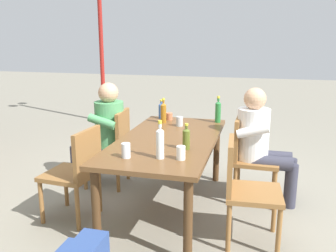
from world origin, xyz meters
The scene contains 18 objects.
ground_plane centered at (0.00, 0.00, 0.00)m, with size 24.00×24.00×0.00m, color gray.
dining_table centered at (0.00, 0.00, 0.64)m, with size 1.83×0.90×0.72m.
chair_near_right centered at (0.41, -0.75, 0.49)m, with size 0.45×0.45×0.87m.
chair_far_right centered at (0.42, 0.75, 0.49)m, with size 0.47×0.47×0.87m.
chair_near_left centered at (-0.42, -0.75, 0.49)m, with size 0.47×0.47×0.87m.
chair_far_left centered at (-0.42, 0.75, 0.49)m, with size 0.47×0.47×0.87m.
person_in_white_shirt centered at (0.41, -0.86, 0.66)m, with size 0.47×0.62×1.18m.
person_in_plaid_shirt centered at (0.41, 0.86, 0.66)m, with size 0.47×0.62×1.18m.
bottle_green centered at (0.78, -0.38, 0.85)m, with size 0.06×0.06×0.30m.
bottle_olive centered at (-0.29, -0.24, 0.82)m, with size 0.06×0.06×0.23m.
bottle_amber centered at (0.61, 0.21, 0.84)m, with size 0.06×0.06×0.28m.
bottle_clear centered at (-0.58, -0.09, 0.86)m, with size 0.06×0.06×0.31m.
bottle_blue centered at (0.81, 0.29, 0.82)m, with size 0.06×0.06×0.23m.
cup_steel centered at (0.50, 0.00, 0.78)m, with size 0.08×0.08×0.10m, color #B2B7BC.
cup_white centered at (-0.57, -0.25, 0.78)m, with size 0.07×0.07×0.11m, color white.
cup_terracotta centered at (0.76, 0.18, 0.76)m, with size 0.07×0.07×0.08m, color #BC6B47.
cup_glass centered at (-0.64, 0.18, 0.78)m, with size 0.07×0.07×0.12m, color silver.
lamp_post centered at (3.35, 2.19, 2.18)m, with size 0.56×0.20×3.12m.
Camera 1 is at (-3.23, -0.84, 1.67)m, focal length 38.93 mm.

